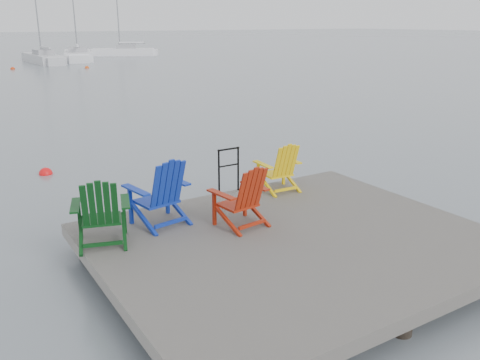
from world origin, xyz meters
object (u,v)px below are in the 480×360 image
chair_green (101,211)px  chair_blue (161,191)px  chair_red (243,196)px  buoy_c (87,68)px  sailboat_far (124,52)px  buoy_a (46,174)px  handrail (229,166)px  sailboat_mid (78,56)px  sailboat_near (43,59)px  chair_yellow (280,167)px  buoy_d (13,69)px

chair_green → chair_blue: (1.08, 0.26, 0.04)m
chair_green → chair_blue: bearing=31.2°
chair_red → buoy_c: (7.92, 37.01, -1.03)m
sailboat_far → buoy_a: (-17.88, -44.21, -0.36)m
handrail → buoy_c: 36.12m
handrail → sailboat_mid: sailboat_mid is taller
sailboat_near → sailboat_far: 11.68m
sailboat_mid → sailboat_far: sailboat_mid is taller
chair_yellow → chair_blue: bearing=-169.5°
chair_blue → sailboat_far: size_ratio=0.12×
chair_blue → buoy_d: chair_blue is taller
handrail → sailboat_mid: bearing=78.5°
handrail → sailboat_mid: size_ratio=0.07×
sailboat_near → chair_yellow: bearing=-98.4°
chair_green → sailboat_far: (18.26, 50.32, -0.69)m
buoy_c → sailboat_mid: bearing=78.5°
chair_green → buoy_c: chair_green is taller
chair_green → sailboat_near: size_ratio=0.10×
sailboat_far → buoy_c: 16.05m
chair_red → buoy_c: chair_red is taller
sailboat_near → sailboat_mid: sailboat_mid is taller
handrail → sailboat_near: (5.35, 43.19, -0.69)m
chair_yellow → buoy_a: (-3.41, 5.47, -1.00)m
sailboat_near → handrail: bearing=-99.7°
sailboat_near → sailboat_mid: size_ratio=0.82×
chair_green → chair_red: 2.25m
chair_green → sailboat_near: (8.24, 44.31, -0.69)m
buoy_a → handrail: bearing=-63.3°
buoy_a → sailboat_near: bearing=78.4°
sailboat_near → sailboat_mid: (4.04, 2.91, -0.00)m
chair_yellow → handrail: bearing=154.5°
chair_yellow → buoy_a: bearing=124.4°
chair_green → buoy_c: (10.11, 36.49, -1.05)m
chair_blue → buoy_a: bearing=87.4°
chair_red → chair_yellow: chair_red is taller
sailboat_mid → chair_blue: bearing=-89.4°
buoy_a → sailboat_mid: bearing=73.9°
handrail → chair_yellow: chair_yellow is taller
sailboat_near → sailboat_mid: bearing=33.2°
chair_green → sailboat_mid: (12.28, 47.22, -0.69)m
chair_blue → buoy_d: 38.59m
sailboat_mid → buoy_c: bearing=-87.5°
handrail → buoy_d: size_ratio=2.42×
handrail → buoy_d: bearing=87.3°
chair_blue → sailboat_mid: sailboat_mid is taller
chair_green → chair_red: chair_green is taller
buoy_c → sailboat_far: bearing=59.5°
chair_red → sailboat_far: 53.32m
chair_green → chair_yellow: 3.85m
chair_yellow → buoy_c: size_ratio=2.76×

